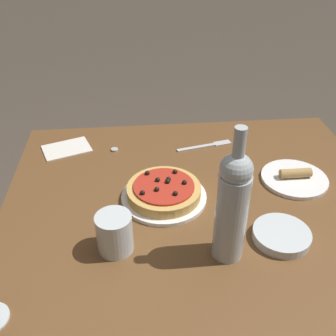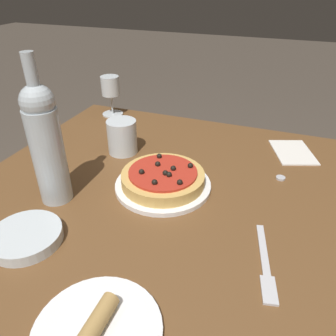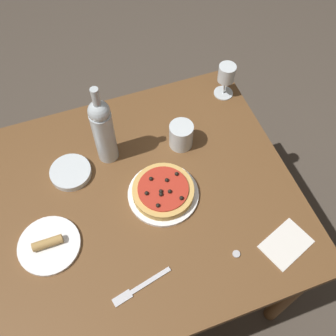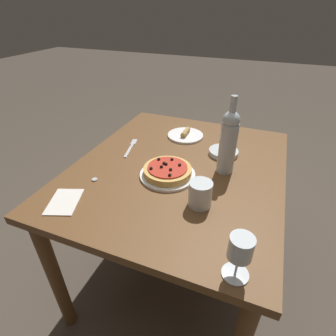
{
  "view_description": "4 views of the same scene",
  "coord_description": "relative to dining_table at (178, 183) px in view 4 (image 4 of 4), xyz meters",
  "views": [
    {
      "loc": [
        0.17,
        0.86,
        1.47
      ],
      "look_at": [
        0.08,
        -0.07,
        0.83
      ],
      "focal_mm": 42.0,
      "sensor_mm": 36.0,
      "label": 1
    },
    {
      "loc": [
        -0.54,
        -0.27,
        1.24
      ],
      "look_at": [
        0.09,
        -0.03,
        0.83
      ],
      "focal_mm": 35.0,
      "sensor_mm": 36.0,
      "label": 2
    },
    {
      "loc": [
        -0.1,
        -0.62,
        1.96
      ],
      "look_at": [
        0.13,
        0.02,
        0.87
      ],
      "focal_mm": 42.0,
      "sensor_mm": 36.0,
      "label": 3
    },
    {
      "loc": [
        0.98,
        0.33,
        1.42
      ],
      "look_at": [
        0.1,
        -0.01,
        0.81
      ],
      "focal_mm": 28.0,
      "sensor_mm": 36.0,
      "label": 4
    }
  ],
  "objects": [
    {
      "name": "ground_plane",
      "position": [
        0.0,
        0.0,
        -0.66
      ],
      "size": [
        14.0,
        14.0,
        0.0
      ],
      "primitive_type": "plane",
      "color": "#4C4238"
    },
    {
      "name": "dining_table",
      "position": [
        0.0,
        0.0,
        0.0
      ],
      "size": [
        1.1,
        0.93,
        0.76
      ],
      "color": "brown",
      "rests_on": "ground_plane"
    },
    {
      "name": "dinner_plate",
      "position": [
        0.1,
        -0.02,
        0.11
      ],
      "size": [
        0.24,
        0.24,
        0.01
      ],
      "color": "white",
      "rests_on": "dining_table"
    },
    {
      "name": "pizza",
      "position": [
        0.1,
        -0.02,
        0.13
      ],
      "size": [
        0.21,
        0.21,
        0.05
      ],
      "color": "tan",
      "rests_on": "dinner_plate"
    },
    {
      "name": "wine_glass",
      "position": [
        0.48,
        0.34,
        0.21
      ],
      "size": [
        0.08,
        0.08,
        0.15
      ],
      "color": "silver",
      "rests_on": "dining_table"
    },
    {
      "name": "wine_bottle",
      "position": [
        -0.03,
        0.21,
        0.25
      ],
      "size": [
        0.07,
        0.07,
        0.34
      ],
      "color": "#B2BCC1",
      "rests_on": "dining_table"
    },
    {
      "name": "water_cup",
      "position": [
        0.23,
        0.16,
        0.15
      ],
      "size": [
        0.09,
        0.09,
        0.1
      ],
      "color": "silver",
      "rests_on": "dining_table"
    },
    {
      "name": "side_bowl",
      "position": [
        -0.18,
        0.17,
        0.12
      ],
      "size": [
        0.14,
        0.14,
        0.02
      ],
      "color": "silver",
      "rests_on": "dining_table"
    },
    {
      "name": "fork",
      "position": [
        -0.08,
        -0.29,
        0.11
      ],
      "size": [
        0.2,
        0.06,
        0.0
      ],
      "rotation": [
        0.0,
        0.0,
        -2.92
      ],
      "color": "silver",
      "rests_on": "dining_table"
    },
    {
      "name": "side_plate",
      "position": [
        -0.3,
        -0.07,
        0.11
      ],
      "size": [
        0.2,
        0.2,
        0.04
      ],
      "color": "white",
      "rests_on": "dining_table"
    },
    {
      "name": "paper_napkin",
      "position": [
        0.41,
        -0.32,
        0.11
      ],
      "size": [
        0.18,
        0.15,
        0.0
      ],
      "color": "silver",
      "rests_on": "dining_table"
    },
    {
      "name": "bottle_cap",
      "position": [
        0.24,
        -0.3,
        0.11
      ],
      "size": [
        0.02,
        0.02,
        0.01
      ],
      "color": "#B7B7BC",
      "rests_on": "dining_table"
    }
  ]
}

